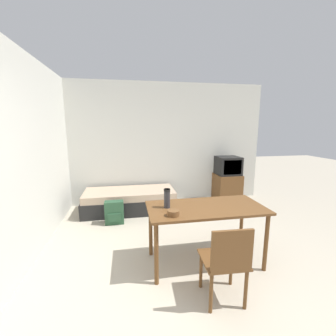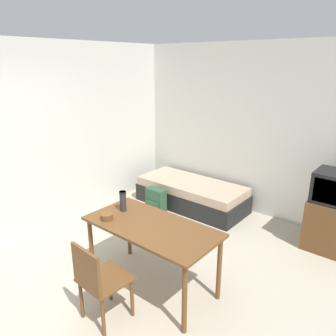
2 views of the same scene
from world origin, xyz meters
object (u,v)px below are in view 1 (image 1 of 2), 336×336
object	(u,v)px
backpack	(114,213)
daybed	(130,201)
mate_bowl	(173,213)
wooden_chair	(227,260)
tv	(227,181)
thermos_flask	(167,197)
dining_table	(206,213)

from	to	relation	value
backpack	daybed	bearing A→B (deg)	63.88
daybed	mate_bowl	world-z (taller)	mate_bowl
daybed	wooden_chair	world-z (taller)	wooden_chair
tv	mate_bowl	bearing A→B (deg)	-127.08
wooden_chair	mate_bowl	size ratio (longest dim) A/B	6.35
thermos_flask	backpack	world-z (taller)	thermos_flask
mate_bowl	thermos_flask	bearing A→B (deg)	95.05
daybed	mate_bowl	distance (m)	2.34
thermos_flask	mate_bowl	size ratio (longest dim) A/B	1.79
daybed	backpack	world-z (taller)	daybed
tv	thermos_flask	size ratio (longest dim) A/B	4.53
tv	backpack	bearing A→B (deg)	-165.04
thermos_flask	mate_bowl	distance (m)	0.28
dining_table	mate_bowl	xyz separation A→B (m)	(-0.46, -0.21, 0.12)
wooden_chair	backpack	world-z (taller)	wooden_chair
tv	mate_bowl	xyz separation A→B (m)	(-1.73, -2.29, 0.28)
thermos_flask	backpack	xyz separation A→B (m)	(-0.72, 1.37, -0.69)
dining_table	thermos_flask	distance (m)	0.53
dining_table	wooden_chair	xyz separation A→B (m)	(-0.04, -0.71, -0.19)
mate_bowl	backpack	xyz separation A→B (m)	(-0.75, 1.63, -0.59)
tv	dining_table	bearing A→B (deg)	-121.40
thermos_flask	backpack	bearing A→B (deg)	117.92
wooden_chair	thermos_flask	xyz separation A→B (m)	(-0.45, 0.76, 0.41)
mate_bowl	backpack	world-z (taller)	mate_bowl
daybed	backpack	xyz separation A→B (m)	(-0.29, -0.60, -0.01)
dining_table	backpack	xyz separation A→B (m)	(-1.21, 1.42, -0.47)
backpack	dining_table	bearing A→B (deg)	-49.58
thermos_flask	mate_bowl	world-z (taller)	thermos_flask
dining_table	wooden_chair	world-z (taller)	wooden_chair
tv	daybed	bearing A→B (deg)	-178.25
daybed	dining_table	size ratio (longest dim) A/B	1.30
wooden_chair	backpack	bearing A→B (deg)	118.83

